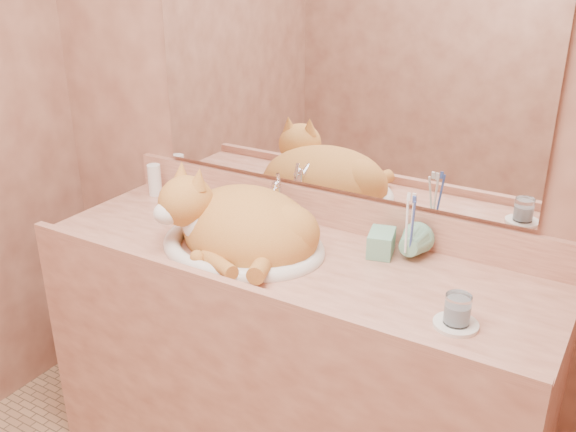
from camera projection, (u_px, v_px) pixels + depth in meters
The scene contains 12 objects.
wall_back at pixel (334, 107), 1.99m from camera, with size 2.40×0.02×2.50m, color brown.
vanity_counter at pixel (289, 372), 2.10m from camera, with size 1.60×0.55×0.85m, color #975644, non-canonical shape.
mirror at pixel (333, 62), 1.93m from camera, with size 1.30×0.02×0.80m, color white.
sink_basin at pixel (242, 224), 1.96m from camera, with size 0.52×0.43×0.16m, color white, non-canonical shape.
faucet at pixel (277, 202), 2.11m from camera, with size 0.04×0.12×0.17m, color silver, non-canonical shape.
cat at pixel (238, 222), 1.96m from camera, with size 0.48×0.39×0.26m, color #B26A29, non-canonical shape.
soap_dispenser at pixel (379, 237), 1.87m from camera, with size 0.07×0.08×0.16m, color #71B594.
toothbrush_cup at pixel (408, 249), 1.87m from camera, with size 0.10×0.10×0.09m, color #71B594.
toothbrushes at pixel (410, 223), 1.84m from camera, with size 0.04×0.04×0.22m, color white, non-canonical shape.
saucer at pixel (456, 324), 1.58m from camera, with size 0.11×0.11×0.01m, color white.
water_glass at pixel (458, 309), 1.57m from camera, with size 0.06×0.06×0.08m, color white.
lotion_bottle at pixel (155, 180), 2.38m from camera, with size 0.05×0.05×0.12m, color white.
Camera 1 is at (0.88, -0.76, 1.73)m, focal length 40.00 mm.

